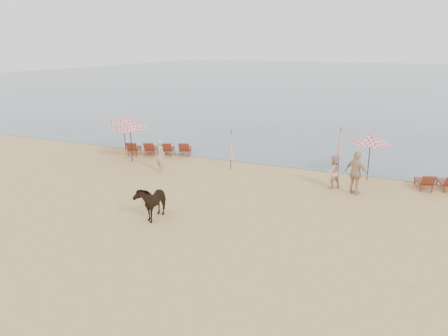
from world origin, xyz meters
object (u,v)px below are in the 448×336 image
object	(u,v)px
cow	(152,201)
umbrella_closed_left	(231,145)
lounger_cluster_left	(159,148)
lounger_cluster_right	(436,182)
beachgoer_right_b	(356,173)
umbrella_closed_right	(340,142)
beachgoer_right_a	(333,172)
umbrella_open_right	(371,139)
umbrella_open_left_b	(130,124)
umbrella_open_left_a	(124,119)
beachgoer_left	(161,156)

from	to	relation	value
cow	umbrella_closed_left	bearing A→B (deg)	83.18
lounger_cluster_left	cow	bearing A→B (deg)	-81.52
lounger_cluster_right	lounger_cluster_left	bearing A→B (deg)	163.89
lounger_cluster_right	beachgoer_right_b	bearing A→B (deg)	-162.64
umbrella_closed_right	beachgoer_right_a	world-z (taller)	umbrella_closed_right
lounger_cluster_left	umbrella_open_right	bearing A→B (deg)	-22.95
umbrella_open_left_b	umbrella_closed_left	world-z (taller)	umbrella_open_left_b
cow	beachgoer_right_a	bearing A→B (deg)	42.78
umbrella_open_left_a	beachgoer_left	world-z (taller)	umbrella_open_left_a
umbrella_open_right	cow	distance (m)	10.93
lounger_cluster_left	umbrella_open_left_b	size ratio (longest dim) A/B	1.60
lounger_cluster_right	beachgoer_left	distance (m)	13.21
umbrella_open_right	umbrella_closed_left	size ratio (longest dim) A/B	1.06
umbrella_open_right	umbrella_closed_right	world-z (taller)	umbrella_open_right
lounger_cluster_right	cow	bearing A→B (deg)	-155.71
umbrella_open_left_a	umbrella_open_right	distance (m)	14.48
umbrella_open_right	umbrella_closed_right	bearing A→B (deg)	123.87
lounger_cluster_right	umbrella_closed_left	distance (m)	9.97
umbrella_closed_left	umbrella_open_left_b	bearing A→B (deg)	-170.87
beachgoer_right_b	beachgoer_left	bearing A→B (deg)	30.46
lounger_cluster_right	cow	size ratio (longest dim) A/B	1.18
umbrella_open_left_b	umbrella_closed_right	bearing A→B (deg)	40.25
umbrella_open_right	beachgoer_right_a	bearing A→B (deg)	-129.26
lounger_cluster_right	umbrella_closed_right	world-z (taller)	umbrella_closed_right
lounger_cluster_left	lounger_cluster_right	xyz separation A→B (m)	(15.02, -0.38, -0.02)
beachgoer_right_a	lounger_cluster_left	bearing A→B (deg)	-50.51
beachgoer_right_b	lounger_cluster_left	bearing A→B (deg)	14.71
umbrella_open_left_a	umbrella_open_right	bearing A→B (deg)	-14.61
umbrella_closed_left	beachgoer_right_b	bearing A→B (deg)	-12.05
umbrella_closed_left	umbrella_open_left_a	bearing A→B (deg)	172.23
umbrella_closed_left	beachgoer_right_a	bearing A→B (deg)	-9.84
beachgoer_right_a	lounger_cluster_right	bearing A→B (deg)	160.23
umbrella_closed_left	cow	distance (m)	7.44
umbrella_open_left_a	cow	size ratio (longest dim) A/B	1.38
umbrella_open_left_a	beachgoer_right_b	size ratio (longest dim) A/B	1.14
beachgoer_left	lounger_cluster_left	bearing A→B (deg)	-23.56
umbrella_open_left_b	beachgoer_right_b	size ratio (longest dim) A/B	1.29
beachgoer_left	beachgoer_right_a	world-z (taller)	beachgoer_left
umbrella_open_left_a	beachgoer_right_b	world-z (taller)	umbrella_open_left_a
cow	lounger_cluster_right	bearing A→B (deg)	32.64
umbrella_open_left_a	umbrella_open_left_b	world-z (taller)	umbrella_open_left_b
umbrella_open_right	beachgoer_left	xyz separation A→B (m)	(-9.88, -3.00, -1.19)
umbrella_closed_left	cow	size ratio (longest dim) A/B	1.35
beachgoer_right_a	umbrella_open_left_b	bearing A→B (deg)	-40.14
umbrella_open_left_a	umbrella_closed_right	bearing A→B (deg)	-4.13
umbrella_open_left_b	beachgoer_right_a	size ratio (longest dim) A/B	1.62
umbrella_closed_left	beachgoer_right_a	world-z (taller)	umbrella_closed_left
beachgoer_left	umbrella_closed_right	bearing A→B (deg)	-114.04
beachgoer_right_b	umbrella_open_left_a	bearing A→B (deg)	16.71
beachgoer_left	beachgoer_right_b	distance (m)	9.65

